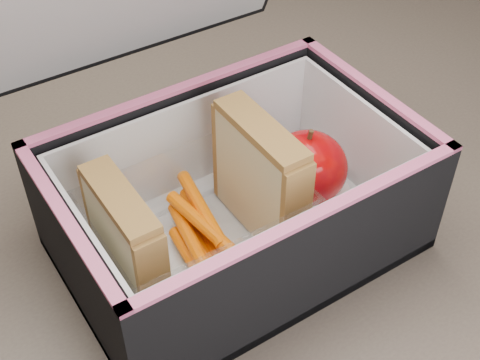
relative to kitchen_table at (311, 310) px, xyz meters
name	(u,v)px	position (x,y,z in m)	size (l,w,h in m)	color
kitchen_table	(311,310)	(0.00, 0.00, 0.00)	(1.20, 0.80, 0.75)	brown
lunch_bag	(233,190)	(-0.06, 0.05, 0.15)	(0.29, 0.27, 0.28)	black
plastic_tub	(197,226)	(-0.10, 0.04, 0.14)	(0.17, 0.12, 0.07)	white
sandwich_left	(126,241)	(-0.16, 0.04, 0.16)	(0.02, 0.09, 0.10)	#D1C08A
sandwich_right	(260,177)	(-0.04, 0.04, 0.16)	(0.03, 0.10, 0.11)	#D1C08A
carrot_sticks	(203,236)	(-0.09, 0.04, 0.12)	(0.05, 0.13, 0.03)	#ED6900
paper_napkin	(306,194)	(0.02, 0.05, 0.11)	(0.08, 0.08, 0.01)	white
red_apple	(307,168)	(0.02, 0.04, 0.14)	(0.08, 0.08, 0.08)	maroon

